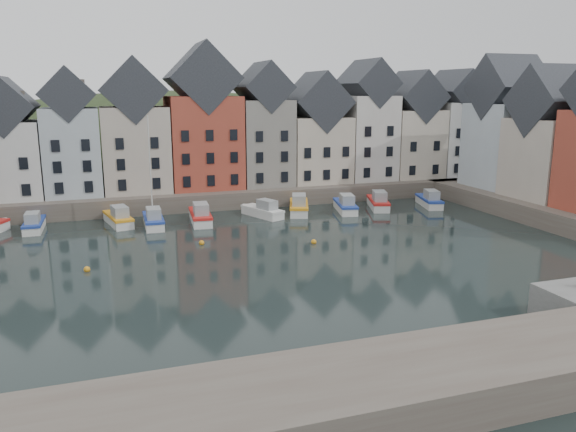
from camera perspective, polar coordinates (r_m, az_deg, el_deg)
name	(u,v)px	position (r m, az deg, el deg)	size (l,w,h in m)	color
ground	(267,265)	(46.13, -2.10, -5.00)	(260.00, 260.00, 0.00)	black
far_quay	(202,192)	(74.38, -8.71, 2.44)	(90.00, 16.00, 2.00)	#53473F
near_wall	(184,425)	(24.10, -10.57, -20.14)	(50.00, 6.00, 2.00)	#53473F
hillside	(180,271)	(103.98, -10.87, -5.49)	(153.60, 70.40, 64.00)	#253018
far_terrace	(228,132)	(72.08, -6.09, 8.51)	(72.37, 8.16, 17.78)	beige
right_terrace	(555,137)	(69.96, 25.49, 7.27)	(8.30, 24.25, 16.36)	#ABB6BD
mooring_buoys	(207,250)	(50.19, -8.24, -3.48)	(20.50, 5.50, 0.50)	orange
boat_b	(34,224)	(62.78, -24.40, -0.76)	(1.86, 5.71, 2.18)	silver
boat_c	(119,218)	(62.11, -16.83, -0.24)	(3.09, 6.48, 2.39)	silver
boat_d	(153,220)	(60.39, -13.51, -0.36)	(2.05, 6.17, 11.72)	silver
boat_e	(201,216)	(61.18, -8.88, 0.00)	(2.54, 6.68, 2.51)	silver
boat_f	(263,211)	(63.39, -2.52, 0.51)	(3.88, 6.11, 2.25)	silver
boat_g	(299,207)	(65.27, 1.11, 0.96)	(4.17, 7.00, 2.57)	silver
boat_h	(346,206)	(66.37, 5.87, 1.04)	(3.34, 6.52, 2.39)	silver
boat_i	(378,202)	(68.75, 9.16, 1.37)	(3.94, 6.69, 2.46)	silver
boat_j	(430,201)	(71.32, 14.18, 1.52)	(3.47, 6.37, 2.34)	silver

